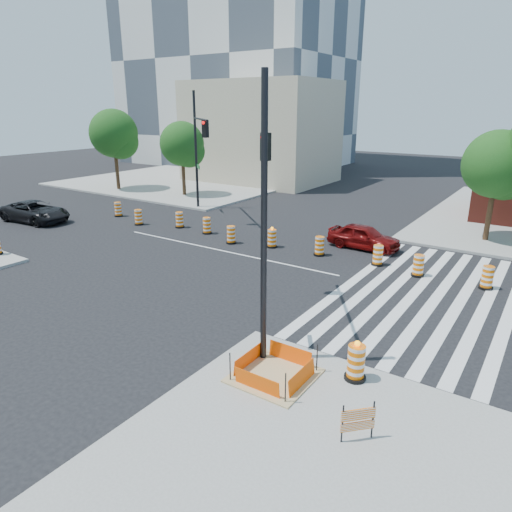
# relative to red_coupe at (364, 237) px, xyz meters

# --- Properties ---
(ground) EXTENTS (120.00, 120.00, 0.00)m
(ground) POSITION_rel_red_coupe_xyz_m (-6.28, -4.75, -0.68)
(ground) COLOR black
(ground) RESTS_ON ground
(sidewalk_nw) EXTENTS (22.00, 22.00, 0.15)m
(sidewalk_nw) POSITION_rel_red_coupe_xyz_m (-24.28, 13.25, -0.60)
(sidewalk_nw) COLOR gray
(sidewalk_nw) RESTS_ON ground
(crosswalk_east) EXTENTS (6.75, 13.50, 0.01)m
(crosswalk_east) POSITION_rel_red_coupe_xyz_m (4.67, -4.75, -0.67)
(crosswalk_east) COLOR silver
(crosswalk_east) RESTS_ON ground
(lane_centerline) EXTENTS (14.00, 0.12, 0.01)m
(lane_centerline) POSITION_rel_red_coupe_xyz_m (-6.28, -4.75, -0.67)
(lane_centerline) COLOR silver
(lane_centerline) RESTS_ON ground
(excavation_pit) EXTENTS (2.20, 2.20, 0.90)m
(excavation_pit) POSITION_rel_red_coupe_xyz_m (2.72, -13.75, -0.46)
(excavation_pit) COLOR tan
(excavation_pit) RESTS_ON ground
(beige_midrise) EXTENTS (14.00, 10.00, 10.00)m
(beige_midrise) POSITION_rel_red_coupe_xyz_m (-18.28, 17.25, 4.32)
(beige_midrise) COLOR #B7AB8C
(beige_midrise) RESTS_ON ground
(red_coupe) EXTENTS (4.05, 1.78, 1.36)m
(red_coupe) POSITION_rel_red_coupe_xyz_m (0.00, 0.00, 0.00)
(red_coupe) COLOR #5F0808
(red_coupe) RESTS_ON ground
(dark_suv) EXTENTS (5.30, 2.86, 1.41)m
(dark_suv) POSITION_rel_red_coupe_xyz_m (-20.96, -6.67, 0.03)
(dark_suv) COLOR black
(dark_suv) RESTS_ON ground
(signal_pole_se) EXTENTS (3.51, 5.40, 8.34)m
(signal_pole_se) POSITION_rel_red_coupe_xyz_m (0.98, -11.63, 4.43)
(signal_pole_se) COLOR black
(signal_pole_se) RESTS_ON ground
(signal_pole_nw) EXTENTS (4.89, 4.39, 8.49)m
(signal_pole_nw) POSITION_rel_red_coupe_xyz_m (-13.23, 1.64, 4.52)
(signal_pole_nw) COLOR black
(signal_pole_nw) RESTS_ON ground
(pit_drum) EXTENTS (0.62, 0.62, 1.22)m
(pit_drum) POSITION_rel_red_coupe_xyz_m (4.70, -12.57, -0.02)
(pit_drum) COLOR black
(pit_drum) RESTS_ON ground
(barricade) EXTENTS (0.61, 0.63, 0.99)m
(barricade) POSITION_rel_red_coupe_xyz_m (5.70, -14.90, 0.01)
(barricade) COLOR orange
(barricade) RESTS_ON ground
(tree_north_a) EXTENTS (4.33, 4.33, 7.37)m
(tree_north_a) POSITION_rel_red_coupe_xyz_m (-25.98, 4.74, 4.27)
(tree_north_a) COLOR #382314
(tree_north_a) RESTS_ON ground
(tree_north_b) EXTENTS (3.76, 3.76, 6.39)m
(tree_north_b) POSITION_rel_red_coupe_xyz_m (-18.81, 5.99, 3.61)
(tree_north_b) COLOR #382314
(tree_north_b) RESTS_ON ground
(tree_north_c) EXTENTS (3.75, 3.75, 6.38)m
(tree_north_c) POSITION_rel_red_coupe_xyz_m (5.47, 5.23, 3.60)
(tree_north_c) COLOR #382314
(tree_north_c) RESTS_ON ground
(median_drum_0) EXTENTS (0.60, 0.60, 1.02)m
(median_drum_0) POSITION_rel_red_coupe_xyz_m (-17.53, -2.43, -0.20)
(median_drum_0) COLOR black
(median_drum_0) RESTS_ON ground
(median_drum_1) EXTENTS (0.60, 0.60, 1.02)m
(median_drum_1) POSITION_rel_red_coupe_xyz_m (-14.45, -3.31, -0.20)
(median_drum_1) COLOR black
(median_drum_1) RESTS_ON ground
(median_drum_2) EXTENTS (0.60, 0.60, 1.02)m
(median_drum_2) POSITION_rel_red_coupe_xyz_m (-11.67, -2.32, -0.20)
(median_drum_2) COLOR black
(median_drum_2) RESTS_ON ground
(median_drum_3) EXTENTS (0.60, 0.60, 1.02)m
(median_drum_3) POSITION_rel_red_coupe_xyz_m (-9.22, -2.48, -0.20)
(median_drum_3) COLOR black
(median_drum_3) RESTS_ON ground
(median_drum_4) EXTENTS (0.60, 0.60, 1.02)m
(median_drum_4) POSITION_rel_red_coupe_xyz_m (-6.69, -3.33, -0.20)
(median_drum_4) COLOR black
(median_drum_4) RESTS_ON ground
(median_drum_5) EXTENTS (0.60, 0.60, 1.18)m
(median_drum_5) POSITION_rel_red_coupe_xyz_m (-4.33, -2.66, -0.19)
(median_drum_5) COLOR black
(median_drum_5) RESTS_ON ground
(median_drum_6) EXTENTS (0.60, 0.60, 1.02)m
(median_drum_6) POSITION_rel_red_coupe_xyz_m (-1.47, -2.49, -0.20)
(median_drum_6) COLOR black
(median_drum_6) RESTS_ON ground
(median_drum_7) EXTENTS (0.60, 0.60, 1.02)m
(median_drum_7) POSITION_rel_red_coupe_xyz_m (1.64, -2.29, -0.20)
(median_drum_7) COLOR black
(median_drum_7) RESTS_ON ground
(median_drum_8) EXTENTS (0.60, 0.60, 1.02)m
(median_drum_8) POSITION_rel_red_coupe_xyz_m (3.74, -2.72, -0.20)
(median_drum_8) COLOR black
(median_drum_8) RESTS_ON ground
(median_drum_9) EXTENTS (0.60, 0.60, 1.02)m
(median_drum_9) POSITION_rel_red_coupe_xyz_m (6.64, -2.63, -0.20)
(median_drum_9) COLOR black
(median_drum_9) RESTS_ON ground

